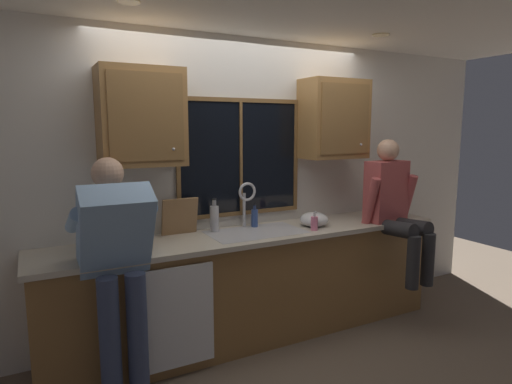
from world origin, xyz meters
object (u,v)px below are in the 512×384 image
person_sitting_on_counter (394,203)px  bottle_green_glass (214,218)px  bottle_tall_clear (255,218)px  person_standing (117,256)px  cutting_board (180,216)px  knife_block (142,230)px  soap_dispenser (314,223)px  mixing_bowl (314,219)px

person_sitting_on_counter → bottle_green_glass: (-1.58, 0.45, -0.07)m
bottle_tall_clear → person_sitting_on_counter: bearing=-20.2°
person_standing → bottle_tall_clear: size_ratio=7.75×
cutting_board → bottle_tall_clear: 0.67m
person_standing → bottle_tall_clear: bearing=21.8°
knife_block → bottle_green_glass: bearing=11.8°
person_standing → person_sitting_on_counter: 2.47m
knife_block → bottle_green_glass: knife_block is taller
soap_dispenser → knife_block: bearing=171.1°
person_standing → soap_dispenser: size_ratio=9.60×
cutting_board → soap_dispenser: bearing=-20.3°
cutting_board → soap_dispenser: 1.13m
person_sitting_on_counter → bottle_green_glass: bearing=164.2°
person_sitting_on_counter → bottle_green_glass: person_sitting_on_counter is taller
bottle_green_glass → person_sitting_on_counter: bearing=-15.8°
knife_block → bottle_tall_clear: (1.01, 0.13, -0.02)m
person_standing → person_sitting_on_counter: size_ratio=1.26×
bottle_green_glass → person_standing: bearing=-150.0°
person_standing → soap_dispenser: bearing=5.5°
mixing_bowl → bottle_tall_clear: bottle_tall_clear is taller
person_sitting_on_counter → cutting_board: bearing=165.3°
knife_block → soap_dispenser: knife_block is taller
soap_dispenser → bottle_tall_clear: (-0.39, 0.34, 0.02)m
person_sitting_on_counter → bottle_tall_clear: size_ratio=6.13×
soap_dispenser → bottle_tall_clear: bearing=138.7°
person_sitting_on_counter → cutting_board: size_ratio=4.12×
mixing_bowl → bottle_green_glass: 0.89m
person_sitting_on_counter → soap_dispenser: size_ratio=7.60×
mixing_bowl → soap_dispenser: soap_dispenser is taller
person_standing → cutting_board: 0.82m
person_sitting_on_counter → mixing_bowl: person_sitting_on_counter is taller
soap_dispenser → bottle_green_glass: 0.85m
mixing_bowl → soap_dispenser: (-0.10, -0.14, 0.01)m
knife_block → bottle_green_glass: 0.64m
cutting_board → bottle_green_glass: cutting_board is taller
soap_dispenser → mixing_bowl: bearing=55.4°
soap_dispenser → person_sitting_on_counter: bearing=-6.9°
knife_block → person_standing: bearing=-124.1°
bottle_green_glass → cutting_board: bearing=171.9°
knife_block → cutting_board: (0.34, 0.17, 0.04)m
person_sitting_on_counter → person_standing: bearing=-178.5°
person_standing → cutting_board: size_ratio=5.20×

